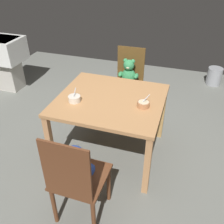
{
  "coord_description": "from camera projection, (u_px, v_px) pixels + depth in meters",
  "views": [
    {
      "loc": [
        0.69,
        -2.08,
        2.0
      ],
      "look_at": [
        0.0,
        0.05,
        0.51
      ],
      "focal_mm": 40.26,
      "sensor_mm": 36.0,
      "label": 1
    }
  ],
  "objects": [
    {
      "name": "porridge_bowl_terracotta_near_right",
      "position": [
        143.0,
        104.0,
        2.39
      ],
      "size": [
        0.12,
        0.12,
        0.11
      ],
      "color": "#B2774E",
      "rests_on": "dining_table"
    },
    {
      "name": "ground_plane",
      "position": [
        111.0,
        152.0,
        2.94
      ],
      "size": [
        5.2,
        5.2,
        0.04
      ],
      "color": "slate"
    },
    {
      "name": "teddy_chair_far_center",
      "position": [
        128.0,
        77.0,
        3.33
      ],
      "size": [
        0.41,
        0.39,
        0.91
      ],
      "rotation": [
        0.0,
        0.0,
        -1.54
      ],
      "color": "brown",
      "rests_on": "ground_plane"
    },
    {
      "name": "teddy_chair_near_front",
      "position": [
        76.0,
        172.0,
        1.93
      ],
      "size": [
        0.42,
        0.43,
        0.94
      ],
      "rotation": [
        0.0,
        0.0,
        1.56
      ],
      "color": "brown",
      "rests_on": "ground_plane"
    },
    {
      "name": "sink_basin",
      "position": [
        5.0,
        57.0,
        3.92
      ],
      "size": [
        0.56,
        0.48,
        0.83
      ],
      "color": "#B7B2A8",
      "rests_on": "ground_plane"
    },
    {
      "name": "dining_table",
      "position": [
        111.0,
        105.0,
        2.58
      ],
      "size": [
        1.07,
        0.97,
        0.71
      ],
      "color": "#B07C4C",
      "rests_on": "ground_plane"
    },
    {
      "name": "metal_pail",
      "position": [
        214.0,
        76.0,
        4.26
      ],
      "size": [
        0.24,
        0.24,
        0.29
      ],
      "primitive_type": "cylinder",
      "color": "#93969B",
      "rests_on": "ground_plane"
    },
    {
      "name": "porridge_bowl_cream_near_left",
      "position": [
        74.0,
        99.0,
        2.47
      ],
      "size": [
        0.12,
        0.13,
        0.12
      ],
      "color": "beige",
      "rests_on": "dining_table"
    }
  ]
}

